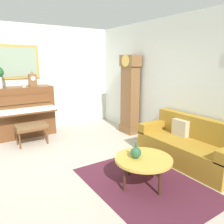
{
  "coord_description": "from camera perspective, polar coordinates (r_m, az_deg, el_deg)",
  "views": [
    {
      "loc": [
        3.56,
        -1.4,
        1.88
      ],
      "look_at": [
        -0.16,
        1.04,
        0.85
      ],
      "focal_mm": 35.7,
      "sensor_mm": 36.0,
      "label": 1
    }
  ],
  "objects": [
    {
      "name": "piano",
      "position": [
        6.04,
        -21.74,
        0.14
      ],
      "size": [
        0.87,
        1.44,
        1.25
      ],
      "color": "brown",
      "rests_on": "ground_plane"
    },
    {
      "name": "wall_left",
      "position": [
        6.33,
        -20.69,
        7.94
      ],
      "size": [
        0.13,
        4.9,
        2.8
      ],
      "color": "silver",
      "rests_on": "ground_plane"
    },
    {
      "name": "couch",
      "position": [
        4.48,
        19.09,
        -8.2
      ],
      "size": [
        1.9,
        0.8,
        0.84
      ],
      "color": "olive",
      "rests_on": "ground_plane"
    },
    {
      "name": "mantel_clock",
      "position": [
        5.98,
        -19.67,
        7.88
      ],
      "size": [
        0.13,
        0.18,
        0.38
      ],
      "color": "brown",
      "rests_on": "piano"
    },
    {
      "name": "area_rug",
      "position": [
        3.69,
        8.23,
        -17.74
      ],
      "size": [
        2.1,
        1.5,
        0.01
      ],
      "primitive_type": "cube",
      "color": "#4C1E2D",
      "rests_on": "ground_plane"
    },
    {
      "name": "green_jug",
      "position": [
        3.45,
        6.12,
        -10.27
      ],
      "size": [
        0.17,
        0.17,
        0.24
      ],
      "color": "#234C33",
      "rests_on": "coffee_table"
    },
    {
      "name": "teacup",
      "position": [
        5.84,
        -21.6,
        6.17
      ],
      "size": [
        0.12,
        0.12,
        0.06
      ],
      "color": "beige",
      "rests_on": "piano"
    },
    {
      "name": "ground_plane",
      "position": [
        4.29,
        -10.87,
        -14.0
      ],
      "size": [
        6.4,
        6.0,
        0.1
      ],
      "primitive_type": "cube",
      "color": "#B2A899"
    },
    {
      "name": "grandfather_clock",
      "position": [
        5.81,
        4.58,
        3.91
      ],
      "size": [
        0.52,
        0.34,
        2.03
      ],
      "color": "brown",
      "rests_on": "ground_plane"
    },
    {
      "name": "wall_back",
      "position": [
        5.22,
        13.69,
        7.4
      ],
      "size": [
        5.3,
        0.13,
        2.8
      ],
      "color": "silver",
      "rests_on": "ground_plane"
    },
    {
      "name": "coffee_table",
      "position": [
        3.51,
        8.08,
        -12.02
      ],
      "size": [
        0.88,
        0.88,
        0.43
      ],
      "color": "gold",
      "rests_on": "ground_plane"
    },
    {
      "name": "piano_bench",
      "position": [
        5.38,
        -19.95,
        -3.7
      ],
      "size": [
        0.42,
        0.7,
        0.48
      ],
      "color": "brown",
      "rests_on": "ground_plane"
    }
  ]
}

